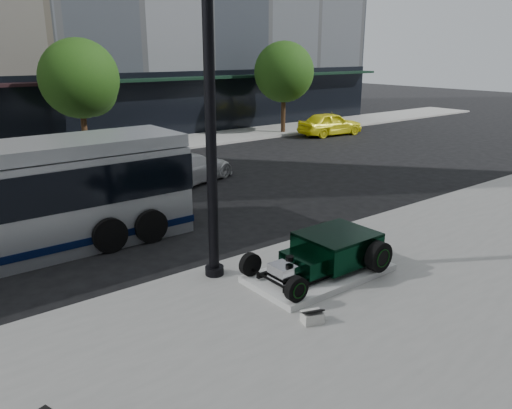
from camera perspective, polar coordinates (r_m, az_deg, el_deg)
ground at (r=14.81m, az=-5.19°, el=-3.43°), size 120.00×120.00×0.00m
sidewalk_far at (r=27.27m, az=-21.40°, el=5.12°), size 70.00×4.00×0.12m
street_trees at (r=26.28m, az=-19.25°, el=13.12°), size 29.80×3.80×5.70m
display_plinth at (r=11.91m, az=7.27°, el=-7.79°), size 3.40×1.80×0.15m
hot_rod at (r=11.93m, az=8.50°, el=-5.16°), size 3.22×2.00×0.81m
info_plaque at (r=10.00m, az=6.45°, el=-12.60°), size 0.48×0.42×0.31m
lamppost at (r=10.95m, az=-5.24°, el=9.90°), size 0.44×0.44×8.01m
white_sedan at (r=20.61m, az=-7.54°, el=4.18°), size 4.60×3.05×1.24m
yellow_taxi at (r=32.64m, az=8.48°, el=9.12°), size 4.49×2.20×1.48m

